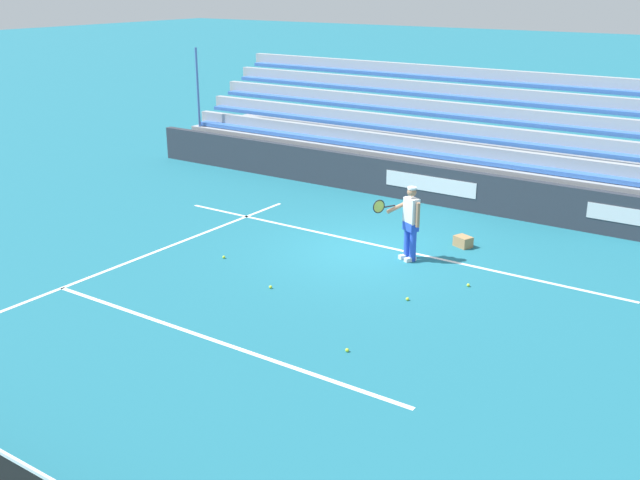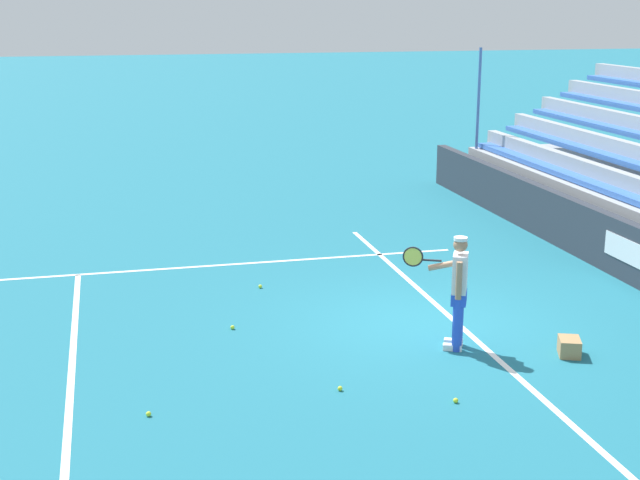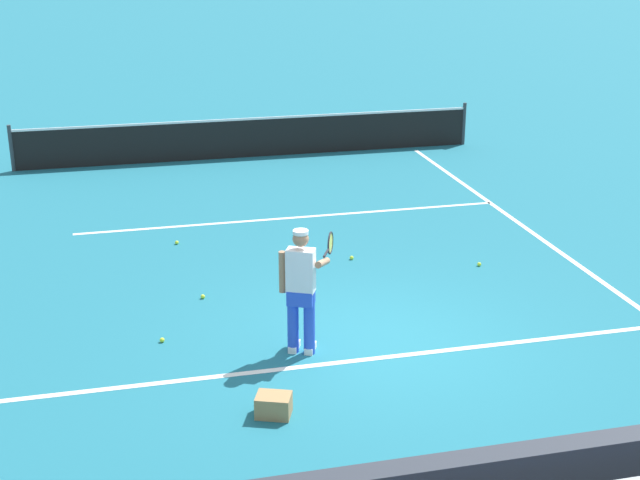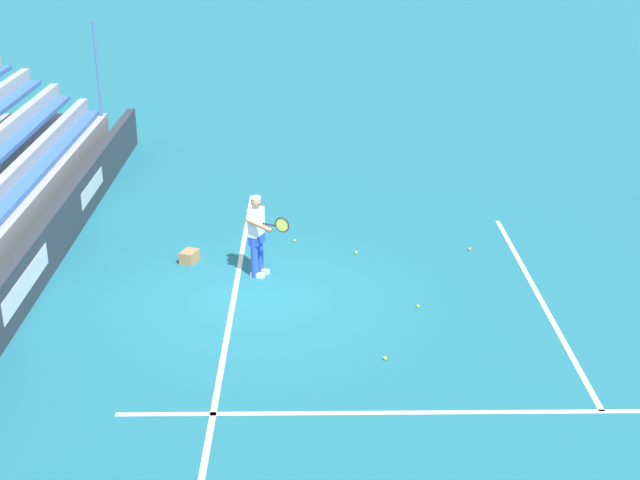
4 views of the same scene
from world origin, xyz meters
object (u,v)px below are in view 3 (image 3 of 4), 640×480
at_px(tennis_player, 302,289).
at_px(tennis_net, 250,137).
at_px(ball_box_cardboard, 274,405).
at_px(tennis_ball_far_right, 352,258).
at_px(tennis_ball_by_box, 479,264).
at_px(tennis_ball_toward_net, 177,242).
at_px(tennis_ball_near_player, 162,340).
at_px(tennis_ball_stray_back, 203,297).

xyz_separation_m(tennis_player, tennis_net, (1.05, 10.42, -0.40)).
height_order(tennis_player, tennis_net, tennis_player).
distance_m(ball_box_cardboard, tennis_ball_far_right, 5.15).
distance_m(tennis_player, tennis_ball_by_box, 4.33).
bearing_deg(tennis_ball_toward_net, tennis_ball_far_right, -27.49).
distance_m(tennis_ball_by_box, tennis_ball_near_player, 5.57).
bearing_deg(tennis_player, tennis_ball_near_player, 158.22).
bearing_deg(tennis_player, tennis_ball_stray_back, 117.60).
relative_size(ball_box_cardboard, tennis_ball_far_right, 6.06).
bearing_deg(ball_box_cardboard, tennis_ball_far_right, 64.32).
xyz_separation_m(tennis_player, ball_box_cardboard, (-0.68, -1.51, -0.76)).
relative_size(ball_box_cardboard, tennis_ball_stray_back, 6.06).
height_order(ball_box_cardboard, tennis_ball_by_box, ball_box_cardboard).
distance_m(tennis_player, tennis_ball_far_right, 3.60).
distance_m(ball_box_cardboard, tennis_ball_near_player, 2.49).
xyz_separation_m(tennis_player, tennis_ball_near_player, (-1.80, 0.72, -0.86)).
relative_size(tennis_ball_toward_net, tennis_ball_near_player, 1.00).
bearing_deg(tennis_net, ball_box_cardboard, -98.23).
relative_size(tennis_player, tennis_ball_toward_net, 25.98).
distance_m(tennis_ball_by_box, tennis_net, 8.47).
distance_m(tennis_ball_by_box, tennis_ball_stray_back, 4.63).
relative_size(tennis_player, tennis_ball_far_right, 25.98).
bearing_deg(tennis_player, tennis_net, 84.25).
bearing_deg(tennis_ball_stray_back, tennis_ball_far_right, 21.87).
xyz_separation_m(ball_box_cardboard, tennis_ball_near_player, (-1.12, 2.23, -0.10)).
relative_size(ball_box_cardboard, tennis_ball_toward_net, 6.06).
xyz_separation_m(tennis_ball_by_box, tennis_ball_near_player, (-5.33, -1.62, 0.00)).
xyz_separation_m(ball_box_cardboard, tennis_ball_far_right, (2.23, 4.64, -0.10)).
height_order(tennis_ball_by_box, tennis_ball_near_player, same).
bearing_deg(tennis_ball_by_box, ball_box_cardboard, -137.56).
height_order(tennis_player, tennis_ball_far_right, tennis_player).
bearing_deg(tennis_ball_near_player, ball_box_cardboard, -63.31).
distance_m(tennis_ball_toward_net, tennis_net, 6.28).
relative_size(tennis_player, tennis_ball_by_box, 25.98).
bearing_deg(tennis_ball_far_right, tennis_net, 93.97).
bearing_deg(tennis_ball_stray_back, tennis_ball_by_box, 3.32).
relative_size(tennis_ball_toward_net, tennis_net, 0.01).
height_order(tennis_player, ball_box_cardboard, tennis_player).
height_order(tennis_ball_near_player, tennis_net, tennis_net).
height_order(tennis_ball_by_box, tennis_ball_stray_back, same).
xyz_separation_m(tennis_player, tennis_ball_toward_net, (-1.25, 4.60, -0.86)).
bearing_deg(tennis_ball_toward_net, tennis_ball_stray_back, -86.14).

